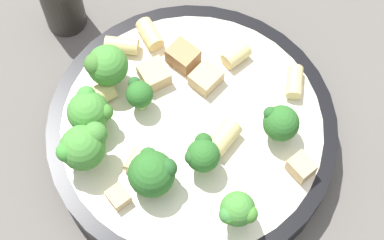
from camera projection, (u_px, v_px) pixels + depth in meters
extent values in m
plane|color=#5B5651|center=(192.00, 141.00, 0.57)|extent=(2.00, 2.00, 0.00)
cylinder|color=black|center=(192.00, 133.00, 0.55)|extent=(0.25, 0.25, 0.03)
cylinder|color=beige|center=(192.00, 127.00, 0.54)|extent=(0.22, 0.22, 0.01)
torus|color=black|center=(192.00, 126.00, 0.54)|extent=(0.24, 0.24, 0.00)
cylinder|color=#93B766|center=(86.00, 157.00, 0.52)|extent=(0.01, 0.01, 0.01)
sphere|color=#478E38|center=(83.00, 148.00, 0.50)|extent=(0.04, 0.04, 0.04)
sphere|color=#478937|center=(95.00, 134.00, 0.50)|extent=(0.02, 0.02, 0.02)
sphere|color=#3E9133|center=(66.00, 152.00, 0.49)|extent=(0.02, 0.02, 0.02)
cylinder|color=#93B766|center=(279.00, 132.00, 0.53)|extent=(0.01, 0.01, 0.01)
sphere|color=#2D6B28|center=(281.00, 123.00, 0.51)|extent=(0.03, 0.03, 0.03)
sphere|color=#296C2A|center=(284.00, 113.00, 0.52)|extent=(0.01, 0.01, 0.01)
sphere|color=#285F27|center=(270.00, 113.00, 0.51)|extent=(0.01, 0.01, 0.01)
cylinder|color=#93B766|center=(203.00, 163.00, 0.52)|extent=(0.01, 0.01, 0.01)
sphere|color=#2D6B28|center=(203.00, 156.00, 0.50)|extent=(0.03, 0.03, 0.03)
sphere|color=#2A5C27|center=(192.00, 157.00, 0.50)|extent=(0.01, 0.01, 0.01)
sphere|color=#295F24|center=(203.00, 142.00, 0.50)|extent=(0.01, 0.01, 0.01)
cylinder|color=#84AD60|center=(236.00, 216.00, 0.50)|extent=(0.01, 0.01, 0.02)
sphere|color=#478E38|center=(238.00, 209.00, 0.48)|extent=(0.03, 0.03, 0.03)
sphere|color=#3F883A|center=(228.00, 215.00, 0.48)|extent=(0.01, 0.01, 0.01)
sphere|color=#4A9433|center=(248.00, 214.00, 0.48)|extent=(0.01, 0.01, 0.01)
sphere|color=#469530|center=(229.00, 218.00, 0.47)|extent=(0.01, 0.01, 0.01)
cylinder|color=#9EC175|center=(155.00, 183.00, 0.51)|extent=(0.01, 0.01, 0.01)
sphere|color=#2D6B28|center=(154.00, 175.00, 0.49)|extent=(0.04, 0.04, 0.04)
sphere|color=#275D28|center=(167.00, 168.00, 0.49)|extent=(0.02, 0.02, 0.02)
sphere|color=#2B6628|center=(149.00, 156.00, 0.50)|extent=(0.01, 0.01, 0.01)
cylinder|color=#93B766|center=(91.00, 121.00, 0.53)|extent=(0.01, 0.01, 0.01)
sphere|color=#478E38|center=(88.00, 112.00, 0.52)|extent=(0.03, 0.03, 0.03)
sphere|color=#44832F|center=(105.00, 112.00, 0.51)|extent=(0.01, 0.01, 0.01)
sphere|color=#428F39|center=(86.00, 96.00, 0.52)|extent=(0.02, 0.02, 0.02)
cylinder|color=#9EC175|center=(141.00, 102.00, 0.54)|extent=(0.01, 0.01, 0.01)
sphere|color=#2D6B28|center=(140.00, 94.00, 0.53)|extent=(0.02, 0.02, 0.02)
sphere|color=#275B28|center=(133.00, 86.00, 0.53)|extent=(0.01, 0.01, 0.01)
sphere|color=#2C5C23|center=(140.00, 85.00, 0.53)|extent=(0.01, 0.01, 0.01)
cylinder|color=#93B766|center=(112.00, 75.00, 0.55)|extent=(0.01, 0.01, 0.02)
sphere|color=#478E38|center=(109.00, 63.00, 0.53)|extent=(0.03, 0.03, 0.03)
sphere|color=#42792F|center=(95.00, 64.00, 0.52)|extent=(0.02, 0.02, 0.02)
sphere|color=#3D7C39|center=(100.00, 71.00, 0.52)|extent=(0.01, 0.01, 0.01)
sphere|color=#438F38|center=(103.00, 73.00, 0.53)|extent=(0.02, 0.02, 0.02)
cylinder|color=#E0C67F|center=(150.00, 34.00, 0.57)|extent=(0.03, 0.03, 0.01)
cylinder|color=#E0C67F|center=(136.00, 161.00, 0.52)|extent=(0.02, 0.02, 0.01)
cylinder|color=#E0C67F|center=(226.00, 134.00, 0.53)|extent=(0.03, 0.02, 0.02)
cylinder|color=#E0C67F|center=(239.00, 57.00, 0.56)|extent=(0.03, 0.02, 0.02)
cylinder|color=#E0C67F|center=(122.00, 45.00, 0.56)|extent=(0.02, 0.03, 0.01)
cylinder|color=#E0C67F|center=(295.00, 82.00, 0.55)|extent=(0.03, 0.02, 0.01)
cylinder|color=#E0C67F|center=(97.00, 96.00, 0.54)|extent=(0.03, 0.03, 0.02)
cube|color=#A87A4C|center=(183.00, 56.00, 0.56)|extent=(0.02, 0.03, 0.02)
cube|color=tan|center=(118.00, 197.00, 0.50)|extent=(0.02, 0.02, 0.01)
cube|color=tan|center=(154.00, 75.00, 0.55)|extent=(0.03, 0.03, 0.02)
cube|color=tan|center=(206.00, 78.00, 0.55)|extent=(0.03, 0.03, 0.01)
cube|color=tan|center=(301.00, 167.00, 0.51)|extent=(0.02, 0.02, 0.02)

